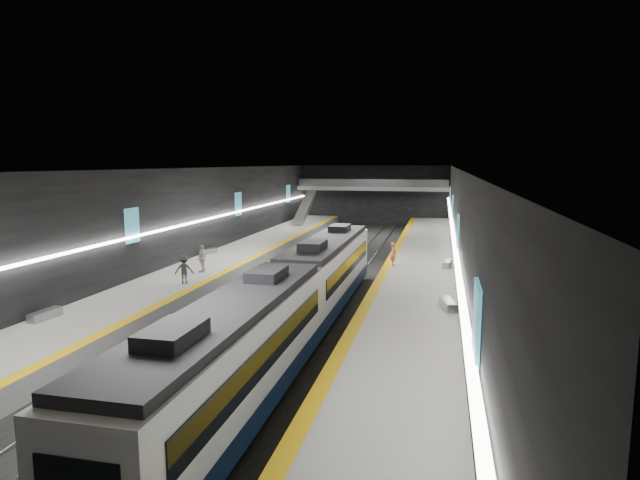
% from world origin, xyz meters
% --- Properties ---
extents(ground, '(70.00, 70.00, 0.00)m').
position_xyz_m(ground, '(0.00, 0.00, 0.00)').
color(ground, black).
rests_on(ground, ground).
extents(ceiling, '(20.00, 70.00, 0.04)m').
position_xyz_m(ceiling, '(0.00, 0.00, 8.00)').
color(ceiling, beige).
rests_on(ceiling, wall_left).
extents(wall_left, '(0.04, 70.00, 8.00)m').
position_xyz_m(wall_left, '(-10.00, 0.00, 4.00)').
color(wall_left, black).
rests_on(wall_left, ground).
extents(wall_right, '(0.04, 70.00, 8.00)m').
position_xyz_m(wall_right, '(10.00, 0.00, 4.00)').
color(wall_right, black).
rests_on(wall_right, ground).
extents(wall_back, '(20.00, 0.04, 8.00)m').
position_xyz_m(wall_back, '(0.00, 35.00, 4.00)').
color(wall_back, black).
rests_on(wall_back, ground).
extents(platform_left, '(5.00, 70.00, 1.00)m').
position_xyz_m(platform_left, '(-7.50, 0.00, 0.50)').
color(platform_left, slate).
rests_on(platform_left, ground).
extents(tile_surface_left, '(5.00, 70.00, 0.02)m').
position_xyz_m(tile_surface_left, '(-7.50, 0.00, 1.01)').
color(tile_surface_left, '#A7A7A2').
rests_on(tile_surface_left, platform_left).
extents(tactile_strip_left, '(0.60, 70.00, 0.02)m').
position_xyz_m(tactile_strip_left, '(-5.30, 0.00, 1.02)').
color(tactile_strip_left, yellow).
rests_on(tactile_strip_left, platform_left).
extents(platform_right, '(5.00, 70.00, 1.00)m').
position_xyz_m(platform_right, '(7.50, 0.00, 0.50)').
color(platform_right, slate).
rests_on(platform_right, ground).
extents(tile_surface_right, '(5.00, 70.00, 0.02)m').
position_xyz_m(tile_surface_right, '(7.50, 0.00, 1.01)').
color(tile_surface_right, '#A7A7A2').
rests_on(tile_surface_right, platform_right).
extents(tactile_strip_right, '(0.60, 70.00, 0.02)m').
position_xyz_m(tactile_strip_right, '(5.30, 0.00, 1.02)').
color(tactile_strip_right, yellow).
rests_on(tactile_strip_right, platform_right).
extents(rails, '(6.52, 70.00, 0.12)m').
position_xyz_m(rails, '(-0.00, 0.00, 0.06)').
color(rails, gray).
rests_on(rails, ground).
extents(train, '(2.69, 30.04, 3.60)m').
position_xyz_m(train, '(2.50, -14.80, 2.20)').
color(train, '#0E1D36').
rests_on(train, ground).
extents(ad_posters, '(19.94, 53.50, 2.20)m').
position_xyz_m(ad_posters, '(-0.00, 1.00, 4.50)').
color(ad_posters, teal).
rests_on(ad_posters, wall_left).
extents(cove_light_left, '(0.25, 68.60, 0.12)m').
position_xyz_m(cove_light_left, '(-9.80, 0.00, 3.80)').
color(cove_light_left, white).
rests_on(cove_light_left, wall_left).
extents(cove_light_right, '(0.25, 68.60, 0.12)m').
position_xyz_m(cove_light_right, '(9.80, 0.00, 3.80)').
color(cove_light_right, white).
rests_on(cove_light_right, wall_right).
extents(mezzanine_bridge, '(20.00, 3.00, 1.50)m').
position_xyz_m(mezzanine_bridge, '(0.00, 32.93, 5.04)').
color(mezzanine_bridge, gray).
rests_on(mezzanine_bridge, wall_left).
extents(escalator, '(1.20, 7.50, 3.92)m').
position_xyz_m(escalator, '(-7.50, 26.00, 2.90)').
color(escalator, '#99999E').
rests_on(escalator, platform_left).
extents(bench_left_near, '(0.63, 1.81, 0.43)m').
position_xyz_m(bench_left_near, '(-9.31, -16.67, 1.22)').
color(bench_left_near, '#99999E').
rests_on(bench_left_near, platform_left).
extents(bench_left_far, '(0.99, 1.80, 0.42)m').
position_xyz_m(bench_left_far, '(-9.50, 2.12, 1.21)').
color(bench_left_far, '#99999E').
rests_on(bench_left_far, platform_left).
extents(bench_right_near, '(0.95, 2.01, 0.47)m').
position_xyz_m(bench_right_near, '(9.50, -10.50, 1.24)').
color(bench_right_near, '#99999E').
rests_on(bench_right_near, platform_right).
extents(bench_right_far, '(0.71, 1.93, 0.46)m').
position_xyz_m(bench_right_far, '(9.50, 0.89, 1.23)').
color(bench_right_far, '#99999E').
rests_on(bench_right_far, platform_right).
extents(passenger_right_a, '(0.52, 0.68, 1.69)m').
position_xyz_m(passenger_right_a, '(5.72, 0.44, 1.85)').
color(passenger_right_a, '#D0674E').
rests_on(passenger_right_a, platform_right).
extents(passenger_left_a, '(0.48, 1.12, 1.89)m').
position_xyz_m(passenger_left_a, '(-6.76, -4.79, 1.95)').
color(passenger_left_a, beige).
rests_on(passenger_left_a, platform_left).
extents(passenger_left_b, '(1.30, 1.03, 1.76)m').
position_xyz_m(passenger_left_b, '(-6.34, -8.25, 1.88)').
color(passenger_left_b, '#39393F').
rests_on(passenger_left_b, platform_left).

